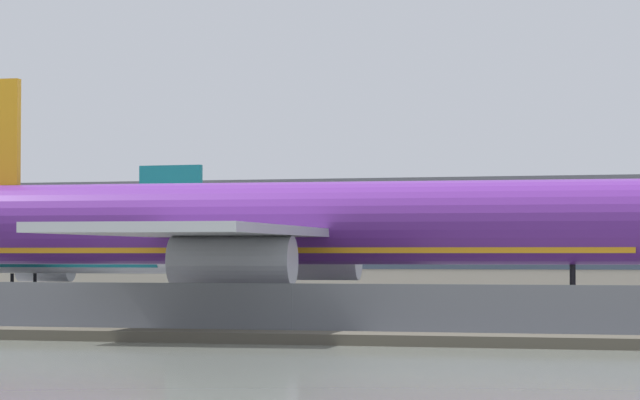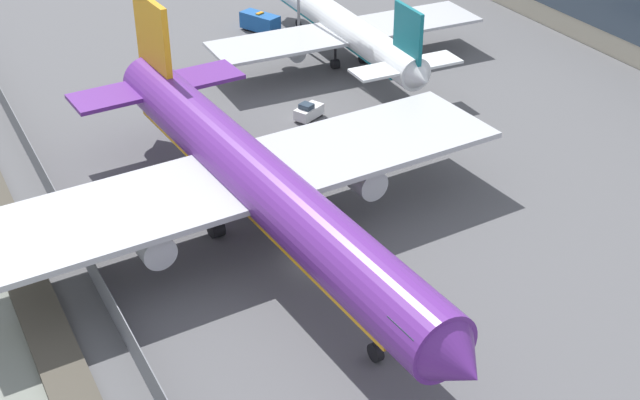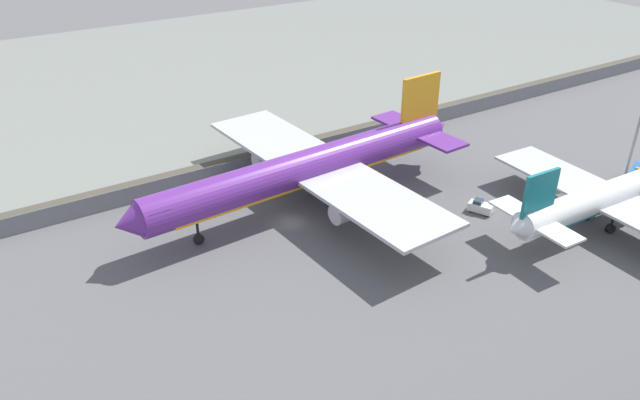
% 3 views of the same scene
% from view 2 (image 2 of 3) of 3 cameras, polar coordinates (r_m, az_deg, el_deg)
% --- Properties ---
extents(ground_plane, '(500.00, 500.00, 0.00)m').
position_cam_2_polar(ground_plane, '(69.78, -0.36, -4.00)').
color(ground_plane, '#565659').
extents(shoreline_seawall, '(320.00, 3.00, 0.50)m').
position_cam_2_polar(shoreline_seawall, '(64.77, -16.86, -8.52)').
color(shoreline_seawall, '#474238').
rests_on(shoreline_seawall, ground).
extents(perimeter_fence, '(280.00, 0.10, 2.62)m').
position_cam_2_polar(perimeter_fence, '(64.68, -13.14, -6.75)').
color(perimeter_fence, slate).
rests_on(perimeter_fence, ground).
extents(cargo_jet_purple, '(52.10, 44.89, 14.77)m').
position_cam_2_polar(cargo_jet_purple, '(69.55, -4.20, 1.28)').
color(cargo_jet_purple, '#602889').
rests_on(cargo_jet_purple, ground).
extents(passenger_jet_white_teal, '(38.12, 32.67, 10.93)m').
position_cam_2_polar(passenger_jet_white_teal, '(104.91, 1.47, 11.06)').
color(passenger_jet_white_teal, white).
rests_on(passenger_jet_white_teal, ground).
extents(baggage_tug, '(2.85, 3.58, 1.80)m').
position_cam_2_polar(baggage_tug, '(91.59, -0.73, 5.68)').
color(baggage_tug, white).
rests_on(baggage_tug, ground).
extents(ops_van, '(5.61, 4.01, 2.48)m').
position_cam_2_polar(ops_van, '(115.18, -3.91, 11.33)').
color(ops_van, '#19519E').
rests_on(ops_van, ground).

